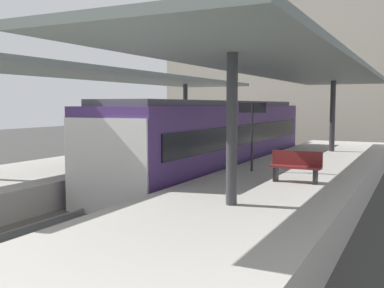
% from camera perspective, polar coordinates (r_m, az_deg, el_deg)
% --- Properties ---
extents(ground_plane, '(80.00, 80.00, 0.00)m').
position_cam_1_polar(ground_plane, '(16.08, -1.35, -6.35)').
color(ground_plane, '#383835').
extents(platform_left, '(4.40, 28.00, 1.00)m').
position_cam_1_polar(platform_left, '(18.06, -12.11, -3.61)').
color(platform_left, '#ADA8A0').
rests_on(platform_left, ground_plane).
extents(platform_right, '(4.40, 28.00, 1.00)m').
position_cam_1_polar(platform_right, '(14.64, 11.99, -5.59)').
color(platform_right, '#ADA8A0').
rests_on(platform_right, ground_plane).
extents(track_ballast, '(3.20, 28.00, 0.20)m').
position_cam_1_polar(track_ballast, '(16.06, -1.35, -6.00)').
color(track_ballast, '#59544C').
rests_on(track_ballast, ground_plane).
extents(rail_near_side, '(0.08, 28.00, 0.14)m').
position_cam_1_polar(rail_near_side, '(16.37, -3.59, -5.20)').
color(rail_near_side, slate).
rests_on(rail_near_side, track_ballast).
extents(rail_far_side, '(0.08, 28.00, 0.14)m').
position_cam_1_polar(rail_far_side, '(15.71, 0.98, -5.62)').
color(rail_far_side, slate).
rests_on(rail_far_side, track_ballast).
extents(commuter_train, '(2.78, 15.17, 3.10)m').
position_cam_1_polar(commuter_train, '(18.75, 3.25, 0.59)').
color(commuter_train, '#472D6B').
rests_on(commuter_train, track_ballast).
extents(canopy_left, '(4.18, 21.00, 3.39)m').
position_cam_1_polar(canopy_left, '(19.01, -9.66, 8.25)').
color(canopy_left, '#333335').
rests_on(canopy_left, platform_left).
extents(canopy_right, '(4.18, 21.00, 3.40)m').
position_cam_1_polar(canopy_right, '(15.80, 13.52, 8.88)').
color(canopy_right, '#333335').
rests_on(canopy_right, platform_right).
extents(platform_bench, '(1.40, 0.41, 0.86)m').
position_cam_1_polar(platform_bench, '(12.99, 12.85, -2.63)').
color(platform_bench, black).
rests_on(platform_bench, platform_right).
extents(platform_sign, '(0.90, 0.08, 2.21)m').
position_cam_1_polar(platform_sign, '(14.77, 7.53, 2.86)').
color(platform_sign, '#262628').
rests_on(platform_sign, platform_right).
extents(passenger_near_bench, '(0.36, 0.36, 1.64)m').
position_cam_1_polar(passenger_near_bench, '(21.24, -3.23, 1.43)').
color(passenger_near_bench, navy).
rests_on(passenger_near_bench, platform_left).
extents(passenger_mid_platform, '(0.36, 0.36, 1.74)m').
position_cam_1_polar(passenger_mid_platform, '(19.40, -14.16, 1.11)').
color(passenger_mid_platform, navy).
rests_on(passenger_mid_platform, platform_left).
extents(station_building_backdrop, '(18.00, 6.00, 11.00)m').
position_cam_1_polar(station_building_backdrop, '(35.09, 12.41, 8.67)').
color(station_building_backdrop, '#A89E8E').
rests_on(station_building_backdrop, ground_plane).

